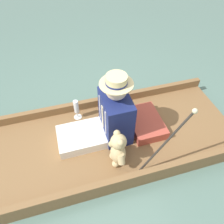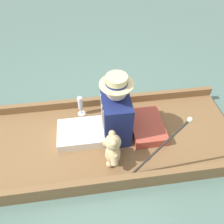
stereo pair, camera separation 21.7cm
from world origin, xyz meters
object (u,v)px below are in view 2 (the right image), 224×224
(wine_glass, at_px, (80,104))
(teddy_bear, at_px, (112,150))
(seated_person, at_px, (108,117))
(walking_cane, at_px, (163,145))

(wine_glass, bearing_deg, teddy_bear, -158.04)
(seated_person, bearing_deg, walking_cane, -147.83)
(teddy_bear, xyz_separation_m, walking_cane, (-0.17, -0.40, 0.25))
(teddy_bear, distance_m, walking_cane, 0.50)
(seated_person, distance_m, walking_cane, 0.67)
(teddy_bear, xyz_separation_m, wine_glass, (0.69, 0.28, -0.03))
(wine_glass, bearing_deg, seated_person, -140.86)
(walking_cane, bearing_deg, wine_glass, 38.11)
(seated_person, bearing_deg, wine_glass, 33.91)
(teddy_bear, bearing_deg, seated_person, -0.15)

